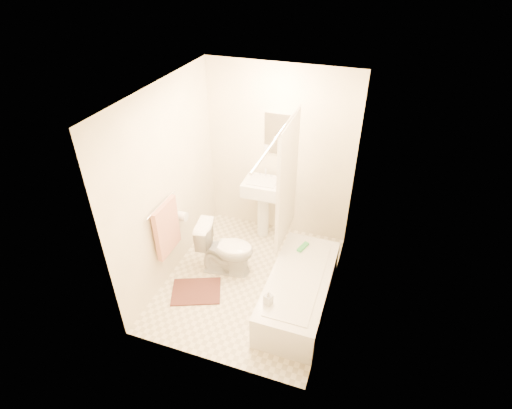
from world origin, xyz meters
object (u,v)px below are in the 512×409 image
(toilet, at_px, (226,249))
(bath_mat, at_px, (196,291))
(bathtub, at_px, (299,291))
(sink, at_px, (263,206))
(soap_bottle, at_px, (268,298))

(toilet, height_order, bath_mat, toilet)
(bathtub, bearing_deg, sink, 125.88)
(toilet, distance_m, bathtub, 1.06)
(soap_bottle, bearing_deg, bathtub, 65.54)
(bathtub, bearing_deg, soap_bottle, -114.46)
(toilet, height_order, bathtub, toilet)
(bathtub, xyz_separation_m, bath_mat, (-1.22, -0.22, -0.20))
(bath_mat, distance_m, soap_bottle, 1.15)
(bath_mat, bearing_deg, bathtub, 10.34)
(sink, bearing_deg, toilet, -105.16)
(toilet, bearing_deg, sink, -22.23)
(bathtub, bearing_deg, bath_mat, -169.66)
(sink, relative_size, soap_bottle, 5.65)
(bathtub, distance_m, bath_mat, 1.25)
(sink, relative_size, bathtub, 0.65)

